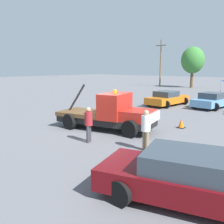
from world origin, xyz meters
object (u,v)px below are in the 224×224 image
tree_left (193,60)px  utility_pole (161,62)px  person_at_hood (89,122)px  parked_car_orange (167,98)px  foreground_car (194,179)px  traffic_cone (181,124)px  parked_car_skyblue (213,100)px  tow_truck (111,114)px  person_near_truck (146,127)px

tree_left → utility_pole: (-5.94, -0.43, -0.17)m
person_at_hood → parked_car_orange: person_at_hood is taller
foreground_car → traffic_cone: 8.29m
foreground_car → person_at_hood: 6.19m
parked_car_skyblue → traffic_cone: 8.59m
tree_left → tow_truck: bearing=-73.7°
person_near_truck → tree_left: size_ratio=0.25×
person_at_hood → utility_pole: size_ratio=0.20×
foreground_car → parked_car_skyblue: same height
person_at_hood → tree_left: bearing=-97.3°
foreground_car → tow_truck: bearing=130.4°
person_at_hood → parked_car_skyblue: 13.95m
person_at_hood → person_near_truck: bearing=172.2°
traffic_cone → tree_left: bearing=112.9°
parked_car_orange → utility_pole: bearing=35.3°
tow_truck → traffic_cone: (2.75, 3.04, -0.65)m
tow_truck → traffic_cone: tow_truck is taller
parked_car_orange → traffic_cone: bearing=-142.4°
parked_car_orange → traffic_cone: size_ratio=8.62×
person_near_truck → tree_left: (-12.55, 32.87, 3.62)m
foreground_car → tree_left: 39.06m
person_near_truck → person_at_hood: bearing=-48.4°
person_at_hood → parked_car_skyblue: size_ratio=0.36×
person_at_hood → parked_car_skyblue: person_at_hood is taller
person_at_hood → utility_pole: (-15.84, 33.20, 3.49)m
parked_car_orange → person_at_hood: bearing=-163.8°
parked_car_skyblue → traffic_cone: (1.25, -8.49, -0.39)m
parked_car_skyblue → tree_left: (-10.64, 19.70, 3.97)m
tow_truck → tree_left: bearing=92.7°
person_at_hood → traffic_cone: size_ratio=3.01×
tree_left → traffic_cone: size_ratio=12.53×
person_near_truck → tree_left: 35.37m
person_near_truck → utility_pole: bearing=-124.5°
tree_left → parked_car_skyblue: bearing=-61.6°
parked_car_orange → person_near_truck: bearing=-151.6°
tow_truck → parked_car_skyblue: 11.63m
parked_car_orange → traffic_cone: (4.88, -7.14, -0.39)m
foreground_car → parked_car_orange: 16.90m
traffic_cone → utility_pole: utility_pole is taller
parked_car_skyblue → traffic_cone: parked_car_skyblue is taller
foreground_car → person_at_hood: (-5.89, 1.87, 0.30)m
foreground_car → person_near_truck: (-3.23, 2.63, 0.35)m
traffic_cone → person_near_truck: bearing=-81.9°
person_at_hood → tree_left: size_ratio=0.24×
foreground_car → utility_pole: bearing=104.9°
tow_truck → utility_pole: utility_pole is taller
tree_left → traffic_cone: 30.91m
parked_car_orange → parked_car_skyblue: size_ratio=1.02×
person_near_truck → parked_car_skyblue: bearing=-146.0°
person_at_hood → traffic_cone: 5.83m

